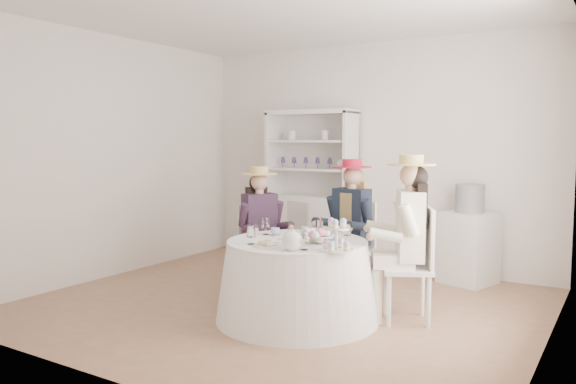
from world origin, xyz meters
The scene contains 23 objects.
ground centered at (0.00, 0.00, 0.00)m, with size 4.50×4.50×0.00m, color #886044.
ceiling centered at (0.00, 0.00, 2.70)m, with size 4.50×4.50×0.00m, color white.
wall_back centered at (0.00, 2.00, 1.35)m, with size 4.50×4.50×0.00m, color white.
wall_front centered at (0.00, -2.00, 1.35)m, with size 4.50×4.50×0.00m, color white.
wall_left centered at (-2.25, 0.00, 1.35)m, with size 4.50×4.50×0.00m, color white.
wall_right centered at (2.25, 0.00, 1.35)m, with size 4.50×4.50×0.00m, color white.
tea_table centered at (0.34, -0.31, 0.34)m, with size 1.39×1.39×0.68m.
hutch centered at (-0.67, 1.76, 0.68)m, with size 1.20×0.60×1.91m.
side_table centered at (1.28, 1.73, 0.38)m, with size 0.49×0.49×0.76m, color silver.
hatbox centered at (1.28, 1.73, 0.92)m, with size 0.30×0.30×0.30m, color black.
guest_left centered at (-0.40, 0.23, 0.72)m, with size 0.54×0.50×1.27m.
guest_mid centered at (0.40, 0.61, 0.76)m, with size 0.50×0.53×1.35m.
guest_right centered at (1.15, 0.13, 0.80)m, with size 0.60×0.54×1.41m.
spare_chair centered at (-0.30, 0.93, 0.47)m, with size 0.46×0.46×0.87m.
teacup_a centered at (0.06, -0.21, 0.72)m, with size 0.08×0.08×0.07m, color white.
teacup_b centered at (0.26, -0.03, 0.72)m, with size 0.07×0.07×0.07m, color white.
teacup_c centered at (0.60, -0.14, 0.72)m, with size 0.08×0.08×0.06m, color white.
flower_bowl centered at (0.56, -0.31, 0.71)m, with size 0.23×0.23×0.06m, color white.
flower_arrangement centered at (0.57, -0.37, 0.77)m, with size 0.18×0.18×0.07m.
table_teapot centered at (0.53, -0.70, 0.76)m, with size 0.23×0.16×0.17m.
sandwich_plate centered at (0.29, -0.66, 0.70)m, with size 0.26×0.26×0.06m.
cupcake_stand centered at (0.83, -0.54, 0.77)m, with size 0.26×0.26×0.24m.
stemware_set centered at (0.34, -0.31, 0.76)m, with size 0.87×0.84×0.15m.
Camera 1 is at (2.74, -4.35, 1.53)m, focal length 35.00 mm.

